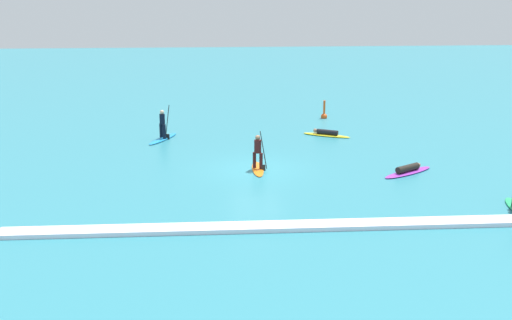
# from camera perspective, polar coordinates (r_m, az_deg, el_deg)

# --- Properties ---
(ground_plane) EXTENTS (120.00, 120.00, 0.00)m
(ground_plane) POSITION_cam_1_polar(r_m,az_deg,el_deg) (33.01, -0.00, -0.84)
(ground_plane) COLOR teal
(ground_plane) RESTS_ON ground
(surfer_on_orange_board) EXTENTS (0.76, 2.68, 2.07)m
(surfer_on_orange_board) POSITION_cam_1_polar(r_m,az_deg,el_deg) (32.79, 0.16, 0.11)
(surfer_on_orange_board) COLOR orange
(surfer_on_orange_board) RESTS_ON ground_plane
(surfer_on_yellow_board) EXTENTS (2.94, 1.92, 0.40)m
(surfer_on_yellow_board) POSITION_cam_1_polar(r_m,az_deg,el_deg) (40.20, 6.20, 2.31)
(surfer_on_yellow_board) COLOR yellow
(surfer_on_yellow_board) RESTS_ON ground_plane
(surfer_on_purple_board) EXTENTS (3.11, 2.36, 0.45)m
(surfer_on_purple_board) POSITION_cam_1_polar(r_m,az_deg,el_deg) (33.20, 13.24, -0.90)
(surfer_on_purple_board) COLOR purple
(surfer_on_purple_board) RESTS_ON ground_plane
(surfer_on_blue_board) EXTENTS (1.87, 3.13, 2.12)m
(surfer_on_blue_board) POSITION_cam_1_polar(r_m,az_deg,el_deg) (39.41, -8.20, 2.44)
(surfer_on_blue_board) COLOR #1E8CD1
(surfer_on_blue_board) RESTS_ON ground_plane
(marker_buoy) EXTENTS (0.44, 0.44, 1.35)m
(marker_buoy) POSITION_cam_1_polar(r_m,az_deg,el_deg) (45.28, 6.01, 3.98)
(marker_buoy) COLOR #E55119
(marker_buoy) RESTS_ON ground_plane
(wave_crest) EXTENTS (20.73, 0.90, 0.18)m
(wave_crest) POSITION_cam_1_polar(r_m,az_deg,el_deg) (25.33, 1.24, -5.89)
(wave_crest) COLOR white
(wave_crest) RESTS_ON ground_plane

